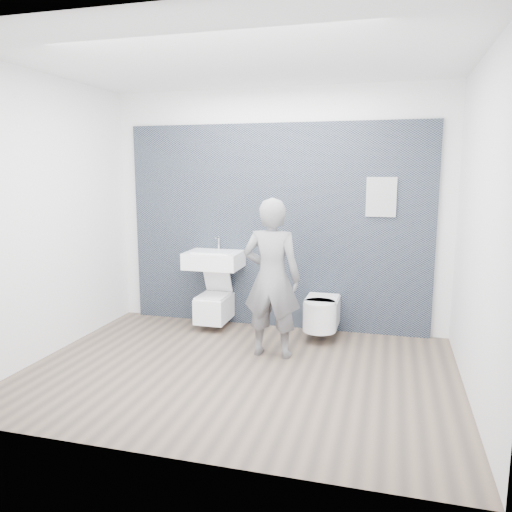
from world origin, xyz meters
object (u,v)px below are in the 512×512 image
(toilet_square, at_px, (214,306))
(visitor, at_px, (272,278))
(toilet_rounded, at_px, (321,313))
(washbasin, at_px, (214,259))

(toilet_square, bearing_deg, visitor, -38.88)
(toilet_rounded, bearing_deg, visitor, -122.89)
(toilet_rounded, height_order, visitor, visitor)
(toilet_square, bearing_deg, washbasin, 90.00)
(toilet_rounded, bearing_deg, toilet_square, 177.21)
(washbasin, relative_size, visitor, 0.40)
(visitor, bearing_deg, toilet_square, -38.34)
(washbasin, bearing_deg, toilet_square, -90.00)
(toilet_square, relative_size, visitor, 0.41)
(toilet_square, distance_m, visitor, 1.24)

